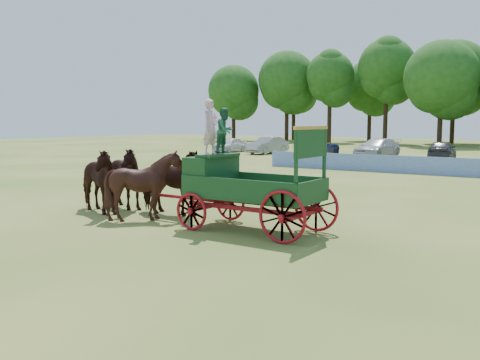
# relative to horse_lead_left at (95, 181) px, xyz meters

# --- Properties ---
(ground) EXTENTS (160.00, 160.00, 0.00)m
(ground) POSITION_rel_horse_lead_left_xyz_m (9.08, 1.71, -1.11)
(ground) COLOR #9E9447
(ground) RESTS_ON ground
(horse_lead_left) EXTENTS (2.83, 1.78, 2.21)m
(horse_lead_left) POSITION_rel_horse_lead_left_xyz_m (0.00, 0.00, 0.00)
(horse_lead_left) COLOR black
(horse_lead_left) RESTS_ON ground
(horse_lead_right) EXTENTS (2.82, 1.73, 2.21)m
(horse_lead_right) POSITION_rel_horse_lead_left_xyz_m (0.00, 1.10, 0.00)
(horse_lead_right) COLOR black
(horse_lead_right) RESTS_ON ground
(horse_wheel_left) EXTENTS (2.11, 1.90, 2.22)m
(horse_wheel_left) POSITION_rel_horse_lead_left_xyz_m (2.40, 0.00, 0.00)
(horse_wheel_left) COLOR black
(horse_wheel_left) RESTS_ON ground
(horse_wheel_right) EXTENTS (2.74, 1.48, 2.21)m
(horse_wheel_right) POSITION_rel_horse_lead_left_xyz_m (2.40, 1.10, 0.00)
(horse_wheel_right) COLOR black
(horse_wheel_right) RESTS_ON ground
(farm_dray) EXTENTS (6.00, 2.00, 3.74)m
(farm_dray) POSITION_rel_horse_lead_left_xyz_m (5.38, 0.56, 0.46)
(farm_dray) COLOR #A31014
(farm_dray) RESTS_ON ground
(sponsor_banner) EXTENTS (26.00, 0.08, 1.05)m
(sponsor_banner) POSITION_rel_horse_lead_left_xyz_m (8.08, 19.71, -0.58)
(sponsor_banner) COLOR #214AB4
(sponsor_banner) RESTS_ON ground
(parked_cars) EXTENTS (42.36, 7.05, 1.65)m
(parked_cars) POSITION_rel_horse_lead_left_xyz_m (3.29, 31.58, -0.33)
(parked_cars) COLOR silver
(parked_cars) RESTS_ON ground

